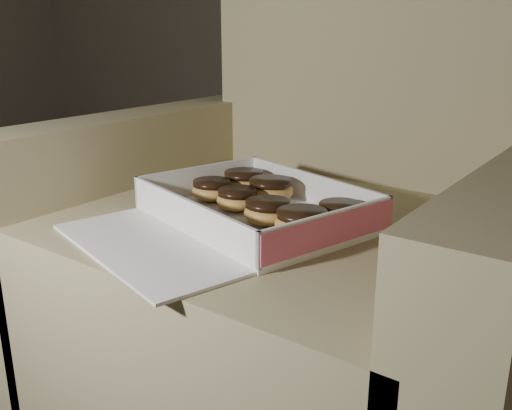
{
  "coord_description": "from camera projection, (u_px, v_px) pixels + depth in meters",
  "views": [
    {
      "loc": [
        1.35,
        -0.09,
        0.73
      ],
      "look_at": [
        0.82,
        0.63,
        0.44
      ],
      "focal_mm": 40.0,
      "sensor_mm": 36.0,
      "label": 1
    }
  ],
  "objects": [
    {
      "name": "crumb_b",
      "position": [
        255.0,
        223.0,
        0.91
      ],
      "size": [
        0.01,
        0.01,
        0.0
      ],
      "primitive_type": "ellipsoid",
      "color": "black",
      "rests_on": "bakery_box"
    },
    {
      "name": "donut_c",
      "position": [
        244.0,
        181.0,
        1.08
      ],
      "size": [
        0.08,
        0.08,
        0.04
      ],
      "color": "#E4A84F",
      "rests_on": "bakery_box"
    },
    {
      "name": "donut_f",
      "position": [
        268.0,
        211.0,
        0.91
      ],
      "size": [
        0.08,
        0.08,
        0.04
      ],
      "color": "#E4A84F",
      "rests_on": "bakery_box"
    },
    {
      "name": "donut_d",
      "position": [
        212.0,
        189.0,
        1.03
      ],
      "size": [
        0.07,
        0.07,
        0.04
      ],
      "color": "#E4A84F",
      "rests_on": "bakery_box"
    },
    {
      "name": "donut_b",
      "position": [
        302.0,
        223.0,
        0.85
      ],
      "size": [
        0.08,
        0.08,
        0.04
      ],
      "color": "#E4A84F",
      "rests_on": "bakery_box"
    },
    {
      "name": "crumb_d",
      "position": [
        273.0,
        252.0,
        0.79
      ],
      "size": [
        0.01,
        0.01,
        0.0
      ],
      "primitive_type": "ellipsoid",
      "color": "black",
      "rests_on": "bakery_box"
    },
    {
      "name": "donut_e",
      "position": [
        270.0,
        189.0,
        1.02
      ],
      "size": [
        0.08,
        0.08,
        0.04
      ],
      "color": "#E4A84F",
      "rests_on": "bakery_box"
    },
    {
      "name": "bakery_box",
      "position": [
        239.0,
        219.0,
        0.92
      ],
      "size": [
        0.45,
        0.49,
        0.06
      ],
      "rotation": [
        0.0,
        0.0,
        -0.28
      ],
      "color": "white",
      "rests_on": "armchair"
    },
    {
      "name": "donut_a",
      "position": [
        341.0,
        214.0,
        0.9
      ],
      "size": [
        0.08,
        0.08,
        0.04
      ],
      "color": "#E4A84F",
      "rests_on": "bakery_box"
    },
    {
      "name": "crumb_e",
      "position": [
        166.0,
        212.0,
        0.96
      ],
      "size": [
        0.01,
        0.01,
        0.0
      ],
      "primitive_type": "ellipsoid",
      "color": "black",
      "rests_on": "bakery_box"
    },
    {
      "name": "donut_g",
      "position": [
        237.0,
        199.0,
        0.98
      ],
      "size": [
        0.07,
        0.07,
        0.04
      ],
      "color": "#E4A84F",
      "rests_on": "bakery_box"
    },
    {
      "name": "crumb_c",
      "position": [
        190.0,
        202.0,
        1.02
      ],
      "size": [
        0.01,
        0.01,
        0.0
      ],
      "primitive_type": "ellipsoid",
      "color": "black",
      "rests_on": "bakery_box"
    },
    {
      "name": "crumb_a",
      "position": [
        219.0,
        234.0,
        0.86
      ],
      "size": [
        0.01,
        0.01,
        0.0
      ],
      "primitive_type": "ellipsoid",
      "color": "black",
      "rests_on": "bakery_box"
    },
    {
      "name": "armchair",
      "position": [
        300.0,
        268.0,
        1.07
      ],
      "size": [
        0.89,
        0.75,
        0.93
      ],
      "color": "tan",
      "rests_on": "floor"
    }
  ]
}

